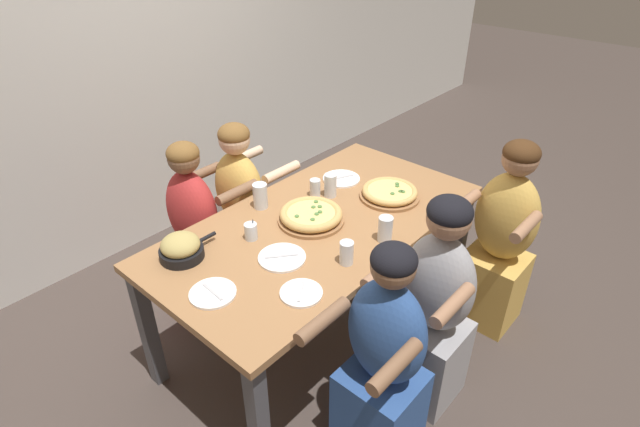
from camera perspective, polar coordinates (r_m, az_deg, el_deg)
ground_plane at (r=3.16m, az=0.00°, el=-13.13°), size 18.00×18.00×0.00m
restaurant_back_panel at (r=3.65m, az=-21.85°, el=19.82°), size 10.00×0.06×3.20m
dining_table at (r=2.71m, az=0.00°, el=-2.50°), size 1.85×0.96×0.80m
pizza_board_main at (r=2.64m, az=-1.02°, el=-0.24°), size 0.35×0.35×0.07m
pizza_board_second at (r=2.89m, az=7.96°, el=2.36°), size 0.35×0.35×0.06m
skillet_bowl at (r=2.46m, az=-15.59°, el=-3.81°), size 0.31×0.21×0.13m
empty_plate_a at (r=2.24m, az=-12.16°, el=-8.90°), size 0.21×0.21×0.02m
empty_plate_b at (r=2.39m, az=-4.37°, el=-5.04°), size 0.23×0.23×0.02m
empty_plate_c at (r=3.06m, az=2.45°, el=4.00°), size 0.23×0.23×0.02m
empty_plate_d at (r=2.19m, az=-2.16°, el=-9.06°), size 0.19×0.19×0.02m
cocktail_glass_blue at (r=2.53m, az=-7.89°, el=-2.12°), size 0.07×0.07×0.11m
drinking_glass_a at (r=2.50m, az=7.45°, el=-1.95°), size 0.07×0.07×0.13m
drinking_glass_b at (r=2.77m, az=-6.83°, el=1.86°), size 0.08×0.08×0.14m
drinking_glass_c at (r=2.34m, az=3.05°, el=-4.62°), size 0.07×0.07×0.12m
drinking_glass_d at (r=2.86m, az=1.19°, el=3.13°), size 0.07×0.07×0.14m
drinking_glass_e at (r=2.86m, az=-0.56°, el=2.87°), size 0.06×0.06×0.10m
diner_near_right at (r=3.08m, az=19.86°, el=-3.42°), size 0.51×0.40×1.21m
diner_far_center at (r=3.25m, az=-8.88°, el=-0.21°), size 0.51×0.40×1.16m
diner_near_midleft at (r=2.28m, az=7.20°, el=-16.98°), size 0.51×0.40×1.18m
diner_far_midleft at (r=3.08m, az=-13.85°, el=-2.93°), size 0.51×0.40×1.16m
diner_near_center at (r=2.53m, az=12.80°, el=-11.02°), size 0.51×0.40×1.20m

